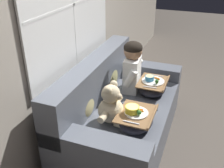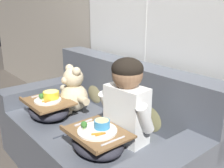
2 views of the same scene
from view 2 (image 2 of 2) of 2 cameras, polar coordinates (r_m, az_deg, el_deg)
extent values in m
cube|color=#A89E8E|center=(2.25, 8.31, 15.45)|extent=(8.00, 0.05, 2.60)
cube|color=#565B66|center=(2.19, -3.73, -14.11)|extent=(1.78, 0.93, 0.46)
cube|color=#565B66|center=(2.20, 3.55, -0.87)|extent=(1.78, 0.22, 0.45)
cube|color=#565B66|center=(2.68, -13.75, -1.29)|extent=(0.22, 0.93, 0.15)
cube|color=#565B66|center=(1.56, 13.93, -16.01)|extent=(0.22, 0.93, 0.15)
cube|color=#3D424C|center=(2.07, -4.31, -8.81)|extent=(0.01, 0.67, 0.01)
ellipsoid|color=#898456|center=(1.96, 8.74, -5.46)|extent=(0.34, 0.16, 0.35)
ellipsoid|color=tan|center=(2.42, -3.13, -0.66)|extent=(0.31, 0.15, 0.32)
cube|color=white|center=(1.77, 3.19, -6.58)|extent=(0.30, 0.19, 0.39)
sphere|color=#936B4C|center=(1.68, 3.36, 2.21)|extent=(0.20, 0.20, 0.20)
ellipsoid|color=black|center=(1.67, 3.38, 3.38)|extent=(0.21, 0.21, 0.14)
cylinder|color=white|center=(1.86, -0.97, -4.40)|extent=(0.09, 0.16, 0.22)
cylinder|color=white|center=(1.65, 7.19, -7.47)|extent=(0.09, 0.16, 0.22)
sphere|color=beige|center=(2.30, -8.25, -2.86)|extent=(0.24, 0.24, 0.24)
sphere|color=beige|center=(2.25, -8.45, 1.38)|extent=(0.17, 0.17, 0.17)
sphere|color=beige|center=(2.28, -9.26, 3.38)|extent=(0.07, 0.07, 0.07)
sphere|color=beige|center=(2.17, -7.76, 2.72)|extent=(0.07, 0.07, 0.07)
sphere|color=beige|center=(2.22, -10.20, 0.82)|extent=(0.06, 0.06, 0.06)
sphere|color=black|center=(2.21, -10.62, 0.85)|extent=(0.02, 0.02, 0.02)
cylinder|color=beige|center=(2.43, -9.99, -1.26)|extent=(0.13, 0.07, 0.06)
cylinder|color=beige|center=(2.17, -6.36, -3.46)|extent=(0.13, 0.07, 0.06)
cylinder|color=beige|center=(2.33, -11.43, -5.13)|extent=(0.07, 0.11, 0.06)
cylinder|color=beige|center=(2.24, -10.25, -6.04)|extent=(0.07, 0.11, 0.06)
ellipsoid|color=#2D2D38|center=(1.69, -3.18, -12.70)|extent=(0.38, 0.30, 0.14)
cube|color=brown|center=(1.66, -3.22, -10.50)|extent=(0.40, 0.31, 0.01)
cube|color=brown|center=(1.58, -7.59, -11.58)|extent=(0.40, 0.02, 0.02)
cylinder|color=white|center=(1.65, -3.23, -10.13)|extent=(0.25, 0.25, 0.01)
cylinder|color=#3889C1|center=(1.66, -2.19, -8.69)|extent=(0.10, 0.10, 0.05)
cylinder|color=#E5D189|center=(1.65, -2.19, -8.03)|extent=(0.09, 0.09, 0.01)
sphere|color=#38702D|center=(1.66, -6.12, -8.74)|extent=(0.04, 0.04, 0.04)
cylinder|color=#7A9E56|center=(1.67, -6.09, -9.41)|extent=(0.02, 0.02, 0.02)
cylinder|color=orange|center=(1.60, -3.21, -10.73)|extent=(0.04, 0.07, 0.01)
cylinder|color=orange|center=(1.59, -2.52, -10.86)|extent=(0.02, 0.07, 0.01)
cube|color=silver|center=(1.77, -6.24, -8.33)|extent=(0.02, 0.14, 0.01)
cube|color=silver|center=(1.55, 0.25, -12.28)|extent=(0.01, 0.17, 0.01)
ellipsoid|color=#2D2D38|center=(2.22, -13.64, -5.54)|extent=(0.39, 0.31, 0.14)
cube|color=brown|center=(2.19, -13.78, -3.75)|extent=(0.40, 0.32, 0.01)
cube|color=brown|center=(2.13, -17.50, -4.31)|extent=(0.40, 0.02, 0.02)
cylinder|color=white|center=(2.18, -13.80, -3.46)|extent=(0.22, 0.22, 0.01)
cylinder|color=yellow|center=(2.20, -13.13, -2.32)|extent=(0.13, 0.13, 0.06)
cylinder|color=#E5D189|center=(2.19, -13.17, -1.71)|extent=(0.11, 0.11, 0.01)
sphere|color=#38702D|center=(2.19, -15.14, -2.51)|extent=(0.04, 0.04, 0.04)
cylinder|color=#7A9E56|center=(2.20, -15.09, -3.05)|extent=(0.02, 0.02, 0.02)
cylinder|color=orange|center=(2.14, -14.26, -3.60)|extent=(0.02, 0.06, 0.01)
cylinder|color=orange|center=(2.13, -13.81, -3.68)|extent=(0.02, 0.05, 0.01)
cube|color=silver|center=(2.32, -15.51, -2.39)|extent=(0.01, 0.14, 0.01)
camera|label=1|loc=(3.83, -36.99, 22.90)|focal=42.00mm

